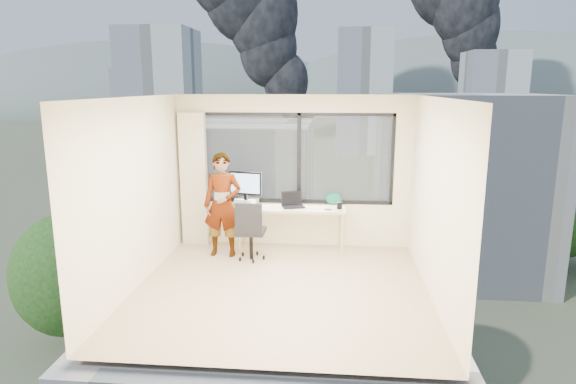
# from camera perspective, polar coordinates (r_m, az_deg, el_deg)

# --- Properties ---
(floor) EXTENTS (4.00, 4.00, 0.01)m
(floor) POSITION_cam_1_polar(r_m,az_deg,el_deg) (6.94, -0.76, -11.09)
(floor) COLOR tan
(floor) RESTS_ON ground
(ceiling) EXTENTS (4.00, 4.00, 0.01)m
(ceiling) POSITION_cam_1_polar(r_m,az_deg,el_deg) (6.37, -0.83, 10.91)
(ceiling) COLOR white
(ceiling) RESTS_ON ground
(wall_front) EXTENTS (4.00, 0.01, 2.60)m
(wall_front) POSITION_cam_1_polar(r_m,az_deg,el_deg) (4.62, -3.39, -6.05)
(wall_front) COLOR beige
(wall_front) RESTS_ON ground
(wall_left) EXTENTS (0.01, 4.00, 2.60)m
(wall_left) POSITION_cam_1_polar(r_m,az_deg,el_deg) (7.03, -17.24, -0.21)
(wall_left) COLOR beige
(wall_left) RESTS_ON ground
(wall_right) EXTENTS (0.01, 4.00, 2.60)m
(wall_right) POSITION_cam_1_polar(r_m,az_deg,el_deg) (6.64, 16.65, -0.89)
(wall_right) COLOR beige
(wall_right) RESTS_ON ground
(window_wall) EXTENTS (3.30, 0.16, 1.55)m
(window_wall) POSITION_cam_1_polar(r_m,az_deg,el_deg) (8.45, 0.95, 3.91)
(window_wall) COLOR black
(window_wall) RESTS_ON ground
(curtain) EXTENTS (0.45, 0.14, 2.30)m
(curtain) POSITION_cam_1_polar(r_m,az_deg,el_deg) (8.70, -10.82, 1.44)
(curtain) COLOR beige
(curtain) RESTS_ON floor
(desk) EXTENTS (1.80, 0.60, 0.75)m
(desk) POSITION_cam_1_polar(r_m,az_deg,el_deg) (8.37, 0.41, -4.24)
(desk) COLOR #CBB688
(desk) RESTS_ON floor
(chair) EXTENTS (0.51, 0.51, 0.99)m
(chair) POSITION_cam_1_polar(r_m,az_deg,el_deg) (7.91, -4.30, -4.35)
(chair) COLOR black
(chair) RESTS_ON floor
(person) EXTENTS (0.62, 0.41, 1.70)m
(person) POSITION_cam_1_polar(r_m,az_deg,el_deg) (8.07, -7.56, -1.47)
(person) COLOR #2D2D33
(person) RESTS_ON floor
(monitor) EXTENTS (0.59, 0.23, 0.58)m
(monitor) POSITION_cam_1_polar(r_m,az_deg,el_deg) (8.40, -4.93, 0.47)
(monitor) COLOR black
(monitor) RESTS_ON desk
(game_console) EXTENTS (0.41, 0.38, 0.08)m
(game_console) POSITION_cam_1_polar(r_m,az_deg,el_deg) (8.57, -4.80, -1.01)
(game_console) COLOR white
(game_console) RESTS_ON desk
(laptop) EXTENTS (0.45, 0.47, 0.23)m
(laptop) POSITION_cam_1_polar(r_m,az_deg,el_deg) (8.23, 0.62, -0.99)
(laptop) COLOR black
(laptop) RESTS_ON desk
(cellphone) EXTENTS (0.12, 0.08, 0.01)m
(cellphone) POSITION_cam_1_polar(r_m,az_deg,el_deg) (8.11, 4.64, -2.02)
(cellphone) COLOR black
(cellphone) RESTS_ON desk
(pen_cup) EXTENTS (0.11, 0.11, 0.11)m
(pen_cup) POSITION_cam_1_polar(r_m,az_deg,el_deg) (8.18, 5.98, -1.56)
(pen_cup) COLOR black
(pen_cup) RESTS_ON desk
(handbag) EXTENTS (0.31, 0.22, 0.22)m
(handbag) POSITION_cam_1_polar(r_m,az_deg,el_deg) (8.44, 5.32, -0.75)
(handbag) COLOR #0B4639
(handbag) RESTS_ON desk
(exterior_ground) EXTENTS (400.00, 400.00, 0.04)m
(exterior_ground) POSITION_cam_1_polar(r_m,az_deg,el_deg) (127.44, 4.86, 4.64)
(exterior_ground) COLOR #515B3D
(exterior_ground) RESTS_ON ground
(near_bldg_a) EXTENTS (16.00, 12.00, 14.00)m
(near_bldg_a) POSITION_cam_1_polar(r_m,az_deg,el_deg) (38.84, -9.40, -2.46)
(near_bldg_a) COLOR beige
(near_bldg_a) RESTS_ON exterior_ground
(near_bldg_b) EXTENTS (14.00, 13.00, 16.00)m
(near_bldg_b) POSITION_cam_1_polar(r_m,az_deg,el_deg) (46.59, 19.17, 0.73)
(near_bldg_b) COLOR white
(near_bldg_b) RESTS_ON exterior_ground
(far_tower_a) EXTENTS (14.00, 14.00, 28.00)m
(far_tower_a) POSITION_cam_1_polar(r_m,az_deg,el_deg) (107.47, -14.43, 10.40)
(far_tower_a) COLOR silver
(far_tower_a) RESTS_ON exterior_ground
(far_tower_b) EXTENTS (13.00, 13.00, 30.00)m
(far_tower_b) POSITION_cam_1_polar(r_m,az_deg,el_deg) (126.56, 8.68, 11.31)
(far_tower_b) COLOR silver
(far_tower_b) RESTS_ON exterior_ground
(far_tower_c) EXTENTS (15.00, 15.00, 26.00)m
(far_tower_c) POSITION_cam_1_polar(r_m,az_deg,el_deg) (152.95, 22.39, 9.93)
(far_tower_c) COLOR silver
(far_tower_c) RESTS_ON exterior_ground
(far_tower_d) EXTENTS (16.00, 14.00, 22.00)m
(far_tower_d) POSITION_cam_1_polar(r_m,az_deg,el_deg) (167.79, -16.25, 9.80)
(far_tower_d) COLOR silver
(far_tower_d) RESTS_ON exterior_ground
(hill_a) EXTENTS (288.00, 216.00, 90.00)m
(hill_a) POSITION_cam_1_polar(r_m,az_deg,el_deg) (348.33, -15.28, 9.06)
(hill_a) COLOR slate
(hill_a) RESTS_ON exterior_ground
(hill_b) EXTENTS (300.00, 220.00, 96.00)m
(hill_b) POSITION_cam_1_polar(r_m,az_deg,el_deg) (341.53, 22.35, 8.52)
(hill_b) COLOR slate
(hill_b) RESTS_ON exterior_ground
(tree_a) EXTENTS (7.00, 7.00, 8.00)m
(tree_a) POSITION_cam_1_polar(r_m,az_deg,el_deg) (35.26, -23.84, -10.06)
(tree_a) COLOR #1B4617
(tree_a) RESTS_ON exterior_ground
(tree_b) EXTENTS (7.60, 7.60, 9.00)m
(tree_b) POSITION_cam_1_polar(r_m,az_deg,el_deg) (27.45, 12.00, -14.55)
(tree_b) COLOR #1B4617
(tree_b) RESTS_ON exterior_ground
(tree_c) EXTENTS (8.40, 8.40, 10.00)m
(tree_c) POSITION_cam_1_polar(r_m,az_deg,el_deg) (52.35, 29.10, -2.31)
(tree_c) COLOR #1B4617
(tree_c) RESTS_ON exterior_ground
(smoke_plume_b) EXTENTS (30.00, 18.00, 70.00)m
(smoke_plume_b) POSITION_cam_1_polar(r_m,az_deg,el_deg) (186.11, 23.43, 18.77)
(smoke_plume_b) COLOR black
(smoke_plume_b) RESTS_ON exterior_ground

